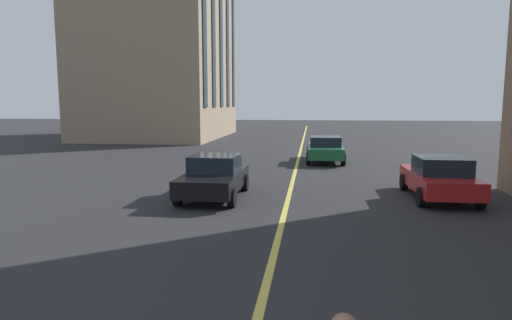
{
  "coord_description": "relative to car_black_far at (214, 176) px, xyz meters",
  "views": [
    {
      "loc": [
        -1.24,
        -0.75,
        3.12
      ],
      "look_at": [
        9.37,
        0.62,
        1.72
      ],
      "focal_mm": 30.68,
      "sensor_mm": 36.0,
      "label": 1
    }
  ],
  "objects": [
    {
      "name": "car_black_far",
      "position": [
        0.0,
        0.0,
        0.0
      ],
      "size": [
        3.9,
        1.89,
        1.4
      ],
      "color": "black",
      "rests_on": "ground_plane"
    },
    {
      "name": "building_left_near",
      "position": [
        25.28,
        10.58,
        9.29
      ],
      "size": [
        15.29,
        11.2,
        19.98
      ],
      "color": "gray",
      "rests_on": "ground_plane"
    },
    {
      "name": "lane_centre_line",
      "position": [
        7.22,
        -2.46,
        -0.7
      ],
      "size": [
        80.0,
        0.16,
        0.01
      ],
      "color": "#D8C64C",
      "rests_on": "ground_plane"
    },
    {
      "name": "car_green_parked_b",
      "position": [
        9.49,
        -3.91,
        0.0
      ],
      "size": [
        4.4,
        1.95,
        1.37
      ],
      "color": "#1E6038",
      "rests_on": "ground_plane"
    },
    {
      "name": "car_red_oncoming",
      "position": [
        0.71,
        -7.36,
        0.0
      ],
      "size": [
        3.9,
        1.89,
        1.4
      ],
      "color": "#B21E1E",
      "rests_on": "ground_plane"
    }
  ]
}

